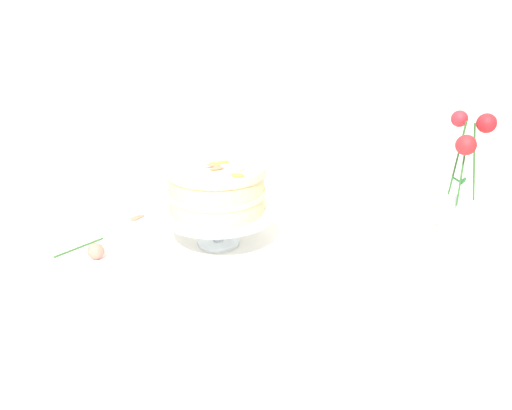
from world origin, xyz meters
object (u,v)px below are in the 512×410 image
object	(u,v)px
cake_stand	(218,216)
flower_vase	(459,195)
fallen_rose	(95,251)
dining_table	(281,286)
layer_cake	(217,187)

from	to	relation	value
cake_stand	flower_vase	size ratio (longest dim) A/B	0.85
fallen_rose	flower_vase	bearing A→B (deg)	8.35
flower_vase	dining_table	bearing A→B (deg)	-167.82
layer_cake	fallen_rose	xyz separation A→B (m)	(-0.30, -0.09, -0.14)
layer_cake	dining_table	bearing A→B (deg)	-16.50
flower_vase	fallen_rose	xyz separation A→B (m)	(-0.91, -0.13, -0.11)
flower_vase	fallen_rose	world-z (taller)	flower_vase
cake_stand	flower_vase	xyz separation A→B (m)	(0.62, 0.05, 0.05)
dining_table	flower_vase	bearing A→B (deg)	12.18
layer_cake	fallen_rose	distance (m)	0.34
layer_cake	flower_vase	world-z (taller)	flower_vase
layer_cake	flower_vase	size ratio (longest dim) A/B	0.73
cake_stand	layer_cake	xyz separation A→B (m)	(0.00, -0.00, 0.08)
dining_table	flower_vase	distance (m)	0.51
dining_table	layer_cake	xyz separation A→B (m)	(-0.16, 0.05, 0.25)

